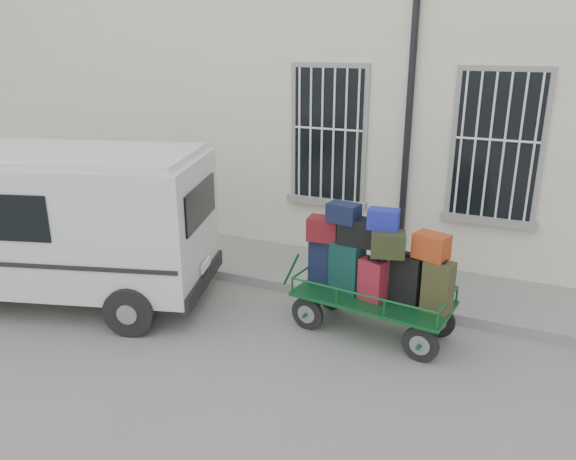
# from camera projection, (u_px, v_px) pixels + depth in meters

# --- Properties ---
(ground) EXTENTS (80.00, 80.00, 0.00)m
(ground) POSITION_uv_depth(u_px,v_px,m) (277.00, 338.00, 7.51)
(ground) COLOR slate
(ground) RESTS_ON ground
(building) EXTENTS (24.00, 5.15, 6.00)m
(building) POSITION_uv_depth(u_px,v_px,m) (391.00, 81.00, 11.29)
(building) COLOR beige
(building) RESTS_ON ground
(sidewalk) EXTENTS (24.00, 1.70, 0.15)m
(sidewalk) POSITION_uv_depth(u_px,v_px,m) (332.00, 273.00, 9.39)
(sidewalk) COLOR gray
(sidewalk) RESTS_ON ground
(luggage_cart) EXTENTS (2.47, 1.19, 1.76)m
(luggage_cart) POSITION_uv_depth(u_px,v_px,m) (372.00, 269.00, 7.39)
(luggage_cart) COLOR black
(luggage_cart) RESTS_ON ground
(van) EXTENTS (4.90, 3.11, 2.30)m
(van) POSITION_uv_depth(u_px,v_px,m) (53.00, 217.00, 8.25)
(van) COLOR silver
(van) RESTS_ON ground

